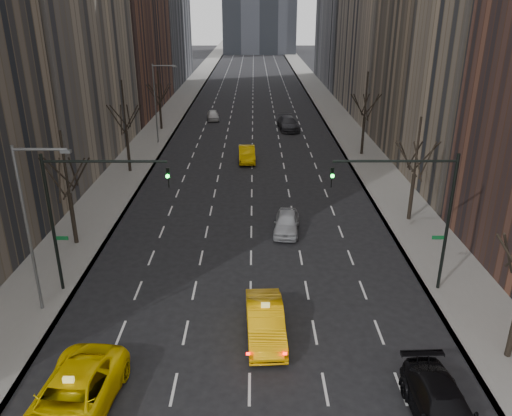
{
  "coord_description": "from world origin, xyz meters",
  "views": [
    {
      "loc": [
        0.22,
        -12.85,
        15.27
      ],
      "look_at": [
        0.33,
        15.99,
        3.5
      ],
      "focal_mm": 35.0,
      "sensor_mm": 36.0,
      "label": 1
    }
  ],
  "objects_px": {
    "taxi_sedan": "(265,322)",
    "taxi_suv": "(71,400)",
    "silver_sedan_ahead": "(287,223)",
    "parked_suv_black": "(443,409)"
  },
  "relations": [
    {
      "from": "taxi_sedan",
      "to": "silver_sedan_ahead",
      "type": "relative_size",
      "value": 1.18
    },
    {
      "from": "taxi_sedan",
      "to": "taxi_suv",
      "type": "bearing_deg",
      "value": -148.62
    },
    {
      "from": "taxi_sedan",
      "to": "parked_suv_black",
      "type": "distance_m",
      "value": 8.83
    },
    {
      "from": "taxi_suv",
      "to": "silver_sedan_ahead",
      "type": "distance_m",
      "value": 19.96
    },
    {
      "from": "silver_sedan_ahead",
      "to": "taxi_sedan",
      "type": "bearing_deg",
      "value": -91.83
    },
    {
      "from": "taxi_sedan",
      "to": "silver_sedan_ahead",
      "type": "xyz_separation_m",
      "value": [
        1.79,
        12.28,
        -0.1
      ]
    },
    {
      "from": "taxi_suv",
      "to": "parked_suv_black",
      "type": "relative_size",
      "value": 1.18
    },
    {
      "from": "taxi_sedan",
      "to": "parked_suv_black",
      "type": "bearing_deg",
      "value": -43.03
    },
    {
      "from": "silver_sedan_ahead",
      "to": "parked_suv_black",
      "type": "distance_m",
      "value": 18.65
    },
    {
      "from": "taxi_suv",
      "to": "silver_sedan_ahead",
      "type": "bearing_deg",
      "value": 66.38
    }
  ]
}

